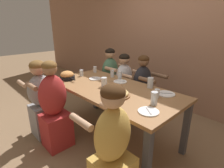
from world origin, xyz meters
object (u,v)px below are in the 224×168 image
at_px(drinking_glass_e, 154,99).
at_px(diner_near_right, 113,152).
at_px(drinking_glass_c, 104,83).
at_px(diner_far_left, 110,81).
at_px(diner_far_center, 142,92).
at_px(diner_near_left, 42,101).
at_px(diner_far_midleft, 124,87).
at_px(drinking_glass_d, 81,73).
at_px(pizza_board_main, 118,94).
at_px(empty_plate_b, 148,111).
at_px(empty_plate_c, 120,82).
at_px(drinking_glass_g, 112,74).
at_px(drinking_glass_f, 95,70).
at_px(diner_near_midleft, 54,110).
at_px(empty_plate_a, 95,79).
at_px(empty_plate_d, 166,94).
at_px(drinking_glass_h, 157,93).
at_px(drinking_glass_b, 120,75).
at_px(skillet_bowl, 67,76).

bearing_deg(drinking_glass_e, diner_near_right, -87.28).
height_order(drinking_glass_c, diner_far_left, diner_far_left).
relative_size(diner_far_center, diner_near_right, 0.97).
distance_m(diner_far_center, diner_near_left, 1.57).
bearing_deg(diner_near_left, diner_far_left, 0.56).
bearing_deg(diner_far_midleft, drinking_glass_d, -27.34).
height_order(pizza_board_main, drinking_glass_d, drinking_glass_d).
bearing_deg(empty_plate_b, empty_plate_c, 150.59).
height_order(drinking_glass_g, diner_near_left, diner_near_left).
relative_size(drinking_glass_f, diner_far_midleft, 0.09).
relative_size(diner_far_center, diner_far_left, 0.97).
height_order(drinking_glass_e, diner_near_midleft, diner_near_midleft).
height_order(empty_plate_a, empty_plate_d, same).
xyz_separation_m(drinking_glass_c, drinking_glass_h, (0.71, 0.20, -0.01)).
relative_size(empty_plate_d, drinking_glass_d, 2.12).
distance_m(empty_plate_a, empty_plate_d, 1.13).
distance_m(drinking_glass_e, diner_near_right, 0.71).
distance_m(drinking_glass_c, diner_near_right, 1.09).
xyz_separation_m(empty_plate_c, empty_plate_d, (0.72, 0.06, -0.00)).
bearing_deg(diner_near_left, drinking_glass_c, -45.87).
bearing_deg(drinking_glass_g, drinking_glass_d, -140.33).
bearing_deg(empty_plate_c, diner_near_left, -125.57).
bearing_deg(pizza_board_main, empty_plate_c, 130.73).
bearing_deg(diner_far_left, diner_far_midleft, 90.00).
bearing_deg(diner_near_right, drinking_glass_f, 56.27).
relative_size(drinking_glass_f, diner_far_center, 0.09).
distance_m(diner_far_center, diner_far_midleft, 0.41).
bearing_deg(diner_near_midleft, drinking_glass_e, -58.94).
height_order(pizza_board_main, empty_plate_c, pizza_board_main).
distance_m(empty_plate_b, drinking_glass_c, 0.88).
height_order(pizza_board_main, drinking_glass_f, drinking_glass_f).
bearing_deg(drinking_glass_b, drinking_glass_d, -148.08).
relative_size(pizza_board_main, drinking_glass_e, 2.04).
height_order(empty_plate_d, diner_near_midleft, diner_near_midleft).
relative_size(drinking_glass_b, diner_far_center, 0.11).
distance_m(diner_near_right, diner_far_left, 2.04).
relative_size(empty_plate_a, diner_near_left, 0.17).
bearing_deg(drinking_glass_d, diner_far_center, 41.46).
bearing_deg(drinking_glass_h, diner_near_left, -148.55).
distance_m(drinking_glass_c, diner_near_left, 0.96).
height_order(empty_plate_b, drinking_glass_c, drinking_glass_c).
bearing_deg(drinking_glass_b, drinking_glass_c, -76.85).
distance_m(empty_plate_d, drinking_glass_e, 0.37).
relative_size(diner_near_left, diner_far_midleft, 1.02).
bearing_deg(drinking_glass_e, drinking_glass_h, 114.65).
bearing_deg(empty_plate_c, skillet_bowl, -142.87).
xyz_separation_m(drinking_glass_d, diner_near_right, (1.48, -0.70, -0.28)).
bearing_deg(drinking_glass_d, empty_plate_a, 12.12).
distance_m(drinking_glass_e, drinking_glass_g, 1.13).
distance_m(empty_plate_d, diner_far_center, 0.78).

